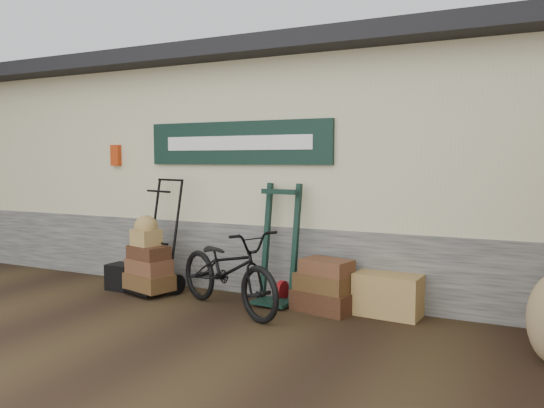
# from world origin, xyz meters

# --- Properties ---
(ground) EXTENTS (80.00, 80.00, 0.00)m
(ground) POSITION_xyz_m (0.00, 0.00, 0.00)
(ground) COLOR black
(ground) RESTS_ON ground
(station_building) EXTENTS (14.40, 4.10, 3.20)m
(station_building) POSITION_xyz_m (-0.01, 2.74, 1.61)
(station_building) COLOR #4C4C47
(station_building) RESTS_ON ground
(porter_trolley) EXTENTS (0.89, 0.75, 1.52)m
(porter_trolley) POSITION_xyz_m (-1.24, 0.56, 0.76)
(porter_trolley) COLOR black
(porter_trolley) RESTS_ON ground
(green_barrow) EXTENTS (0.56, 0.48, 1.45)m
(green_barrow) POSITION_xyz_m (0.40, 0.74, 0.72)
(green_barrow) COLOR black
(green_barrow) RESTS_ON ground
(suitcase_stack) EXTENTS (0.77, 0.58, 0.61)m
(suitcase_stack) POSITION_xyz_m (1.01, 0.68, 0.31)
(suitcase_stack) COLOR #381D12
(suitcase_stack) RESTS_ON ground
(wicker_hamper) EXTENTS (0.76, 0.53, 0.47)m
(wicker_hamper) POSITION_xyz_m (1.71, 0.85, 0.24)
(wicker_hamper) COLOR olive
(wicker_hamper) RESTS_ON ground
(black_trunk) EXTENTS (0.35, 0.31, 0.35)m
(black_trunk) POSITION_xyz_m (-1.79, 0.45, 0.17)
(black_trunk) COLOR black
(black_trunk) RESTS_ON ground
(bicycle) EXTENTS (1.35, 1.93, 1.07)m
(bicycle) POSITION_xyz_m (0.00, 0.21, 0.53)
(bicycle) COLOR black
(bicycle) RESTS_ON ground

